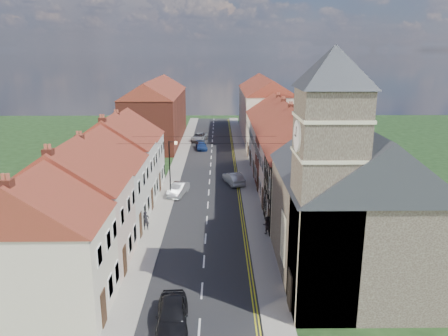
{
  "coord_description": "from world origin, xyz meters",
  "views": [
    {
      "loc": [
        1.12,
        -22.92,
        14.88
      ],
      "look_at": [
        1.62,
        19.23,
        3.5
      ],
      "focal_mm": 35.0,
      "sensor_mm": 36.0,
      "label": 1
    }
  ],
  "objects_px": {
    "car_mid": "(178,189)",
    "pedestrian_left": "(146,221)",
    "car_far": "(201,146)",
    "car_mid_b": "(234,178)",
    "pedestrian_right": "(267,225)",
    "church": "(348,197)",
    "car_near": "(172,314)",
    "lamppost": "(171,166)",
    "car_distant": "(199,137)"
  },
  "relations": [
    {
      "from": "car_mid",
      "to": "pedestrian_left",
      "type": "bearing_deg",
      "value": -87.89
    },
    {
      "from": "car_far",
      "to": "car_mid_b",
      "type": "relative_size",
      "value": 0.93
    },
    {
      "from": "car_mid",
      "to": "pedestrian_right",
      "type": "height_order",
      "value": "pedestrian_right"
    },
    {
      "from": "church",
      "to": "car_mid_b",
      "type": "height_order",
      "value": "church"
    },
    {
      "from": "car_near",
      "to": "pedestrian_right",
      "type": "xyz_separation_m",
      "value": [
        6.6,
        12.36,
        0.15
      ]
    },
    {
      "from": "car_mid_b",
      "to": "car_mid",
      "type": "bearing_deg",
      "value": 15.95
    },
    {
      "from": "church",
      "to": "pedestrian_left",
      "type": "distance_m",
      "value": 17.43
    },
    {
      "from": "lamppost",
      "to": "car_distant",
      "type": "relative_size",
      "value": 1.23
    },
    {
      "from": "church",
      "to": "car_near",
      "type": "bearing_deg",
      "value": -155.29
    },
    {
      "from": "car_near",
      "to": "car_mid_b",
      "type": "bearing_deg",
      "value": 76.78
    },
    {
      "from": "car_far",
      "to": "car_distant",
      "type": "relative_size",
      "value": 0.8
    },
    {
      "from": "car_mid_b",
      "to": "church",
      "type": "bearing_deg",
      "value": 89.79
    },
    {
      "from": "pedestrian_left",
      "to": "church",
      "type": "bearing_deg",
      "value": -41.04
    },
    {
      "from": "car_near",
      "to": "pedestrian_left",
      "type": "bearing_deg",
      "value": 100.98
    },
    {
      "from": "car_near",
      "to": "car_far",
      "type": "xyz_separation_m",
      "value": [
        -0.09,
        44.97,
        -0.17
      ]
    },
    {
      "from": "church",
      "to": "car_mid",
      "type": "relative_size",
      "value": 3.8
    },
    {
      "from": "car_mid_b",
      "to": "car_near",
      "type": "bearing_deg",
      "value": 63.85
    },
    {
      "from": "car_far",
      "to": "car_mid",
      "type": "bearing_deg",
      "value": -101.61
    },
    {
      "from": "car_mid",
      "to": "car_near",
      "type": "bearing_deg",
      "value": -72.28
    },
    {
      "from": "church",
      "to": "pedestrian_left",
      "type": "bearing_deg",
      "value": 149.93
    },
    {
      "from": "lamppost",
      "to": "pedestrian_left",
      "type": "relative_size",
      "value": 3.71
    },
    {
      "from": "car_distant",
      "to": "lamppost",
      "type": "bearing_deg",
      "value": -84.37
    },
    {
      "from": "church",
      "to": "lamppost",
      "type": "relative_size",
      "value": 2.53
    },
    {
      "from": "car_distant",
      "to": "car_mid_b",
      "type": "xyz_separation_m",
      "value": [
        5.01,
        -24.95,
        0.02
      ]
    },
    {
      "from": "pedestrian_right",
      "to": "car_far",
      "type": "bearing_deg",
      "value": -71.98
    },
    {
      "from": "car_far",
      "to": "pedestrian_left",
      "type": "relative_size",
      "value": 2.42
    },
    {
      "from": "church",
      "to": "lamppost",
      "type": "xyz_separation_m",
      "value": [
        -13.17,
        16.68,
        -2.34
      ]
    },
    {
      "from": "church",
      "to": "car_distant",
      "type": "xyz_separation_m",
      "value": [
        -11.57,
        46.68,
        -5.2
      ]
    },
    {
      "from": "lamppost",
      "to": "car_far",
      "type": "relative_size",
      "value": 1.53
    },
    {
      "from": "lamppost",
      "to": "car_near",
      "type": "relative_size",
      "value": 1.38
    },
    {
      "from": "church",
      "to": "car_distant",
      "type": "distance_m",
      "value": 48.37
    },
    {
      "from": "church",
      "to": "car_mid",
      "type": "height_order",
      "value": "church"
    },
    {
      "from": "church",
      "to": "pedestrian_right",
      "type": "xyz_separation_m",
      "value": [
        -4.26,
        7.37,
        -4.99
      ]
    },
    {
      "from": "pedestrian_left",
      "to": "pedestrian_right",
      "type": "relative_size",
      "value": 1.05
    },
    {
      "from": "church",
      "to": "car_mid",
      "type": "xyz_separation_m",
      "value": [
        -12.56,
        17.84,
        -5.22
      ]
    },
    {
      "from": "car_distant",
      "to": "car_mid_b",
      "type": "bearing_deg",
      "value": -69.97
    },
    {
      "from": "lamppost",
      "to": "pedestrian_right",
      "type": "xyz_separation_m",
      "value": [
        8.91,
        -9.31,
        -2.65
      ]
    },
    {
      "from": "car_far",
      "to": "car_distant",
      "type": "height_order",
      "value": "car_distant"
    },
    {
      "from": "lamppost",
      "to": "car_mid",
      "type": "height_order",
      "value": "lamppost"
    },
    {
      "from": "car_far",
      "to": "car_near",
      "type": "bearing_deg",
      "value": -97.33
    },
    {
      "from": "lamppost",
      "to": "pedestrian_right",
      "type": "distance_m",
      "value": 13.16
    },
    {
      "from": "car_mid",
      "to": "car_mid_b",
      "type": "distance_m",
      "value": 7.15
    },
    {
      "from": "lamppost",
      "to": "car_distant",
      "type": "xyz_separation_m",
      "value": [
        1.6,
        30.0,
        -2.86
      ]
    },
    {
      "from": "car_far",
      "to": "pedestrian_right",
      "type": "relative_size",
      "value": 2.55
    },
    {
      "from": "lamppost",
      "to": "car_far",
      "type": "xyz_separation_m",
      "value": [
        2.22,
        23.3,
        -2.97
      ]
    },
    {
      "from": "car_distant",
      "to": "car_far",
      "type": "bearing_deg",
      "value": -76.0
    },
    {
      "from": "church",
      "to": "car_mid_b",
      "type": "distance_m",
      "value": 23.28
    },
    {
      "from": "car_mid",
      "to": "car_mid_b",
      "type": "relative_size",
      "value": 0.95
    },
    {
      "from": "lamppost",
      "to": "pedestrian_right",
      "type": "height_order",
      "value": "lamppost"
    },
    {
      "from": "car_far",
      "to": "pedestrian_right",
      "type": "distance_m",
      "value": 33.28
    }
  ]
}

